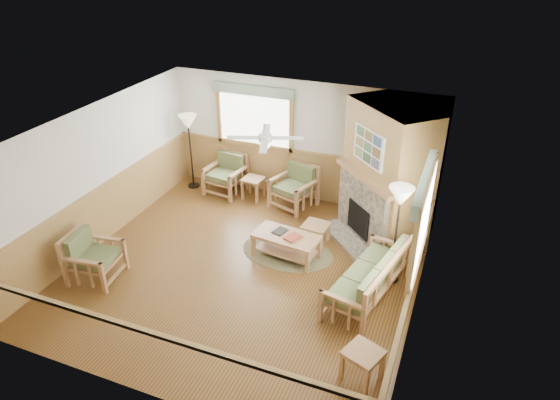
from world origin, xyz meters
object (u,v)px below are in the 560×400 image
at_px(sofa, 368,276).
at_px(armchair_back_right, 294,187).
at_px(footstool, 315,234).
at_px(floor_lamp_right, 396,235).
at_px(armchair_left, 94,257).
at_px(floor_lamp_left, 191,152).
at_px(end_table_chairs, 253,188).
at_px(armchair_back_left, 225,175).
at_px(end_table_sofa, 362,366).
at_px(coffee_table, 286,246).

distance_m(sofa, armchair_back_right, 3.35).
distance_m(footstool, floor_lamp_right, 1.85).
relative_size(armchair_left, floor_lamp_left, 0.50).
bearing_deg(end_table_chairs, armchair_back_right, -0.93).
bearing_deg(footstool, armchair_left, -142.56).
relative_size(end_table_chairs, floor_lamp_right, 0.27).
bearing_deg(armchair_left, sofa, -82.93).
bearing_deg(armchair_left, floor_lamp_left, -4.20).
relative_size(armchair_back_left, armchair_back_right, 0.97).
distance_m(armchair_back_right, end_table_sofa, 4.94).
distance_m(coffee_table, footstool, 0.75).
distance_m(end_table_chairs, floor_lamp_right, 4.00).
distance_m(armchair_left, end_table_sofa, 4.90).
distance_m(end_table_sofa, footstool, 3.42).
xyz_separation_m(coffee_table, footstool, (0.36, 0.66, -0.04)).
height_order(armchair_back_left, floor_lamp_left, floor_lamp_left).
distance_m(armchair_back_left, end_table_sofa, 6.02).
bearing_deg(armchair_back_right, sofa, -30.45).
relative_size(armchair_back_left, floor_lamp_right, 0.49).
relative_size(armchair_left, floor_lamp_right, 0.49).
bearing_deg(floor_lamp_right, coffee_table, -178.38).
relative_size(coffee_table, footstool, 2.55).
relative_size(armchair_back_right, floor_lamp_left, 0.52).
bearing_deg(coffee_table, floor_lamp_right, 8.41).
bearing_deg(armchair_left, end_table_sofa, -103.90).
bearing_deg(armchair_back_right, end_table_chairs, -163.04).
xyz_separation_m(armchair_back_right, end_table_chairs, (-0.98, 0.02, -0.22)).
bearing_deg(sofa, end_table_chairs, -115.88).
bearing_deg(coffee_table, armchair_left, -140.99).
distance_m(end_table_chairs, footstool, 2.26).
xyz_separation_m(armchair_back_left, end_table_chairs, (0.72, -0.02, -0.20)).
bearing_deg(armchair_back_left, end_table_sofa, -38.14).
distance_m(armchair_back_right, floor_lamp_right, 3.14).
height_order(armchair_back_right, floor_lamp_left, floor_lamp_left).
distance_m(armchair_back_left, end_table_chairs, 0.75).
height_order(armchair_back_right, end_table_sofa, armchair_back_right).
distance_m(armchair_back_right, end_table_chairs, 1.00).
xyz_separation_m(armchair_left, end_table_chairs, (1.35, 3.72, -0.20)).
relative_size(armchair_back_right, end_table_chairs, 1.88).
relative_size(end_table_chairs, end_table_sofa, 0.95).
relative_size(armchair_back_left, footstool, 1.90).
bearing_deg(floor_lamp_right, end_table_chairs, 151.97).
bearing_deg(armchair_back_right, floor_lamp_left, -162.57).
xyz_separation_m(sofa, floor_lamp_left, (-4.78, 2.52, 0.45)).
distance_m(coffee_table, floor_lamp_right, 2.06).
xyz_separation_m(armchair_back_left, armchair_back_right, (1.70, -0.04, 0.02)).
distance_m(armchair_back_right, floor_lamp_left, 2.59).
distance_m(armchair_back_left, footstool, 2.91).
xyz_separation_m(footstool, floor_lamp_right, (1.59, -0.61, 0.71)).
height_order(armchair_left, floor_lamp_left, floor_lamp_left).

